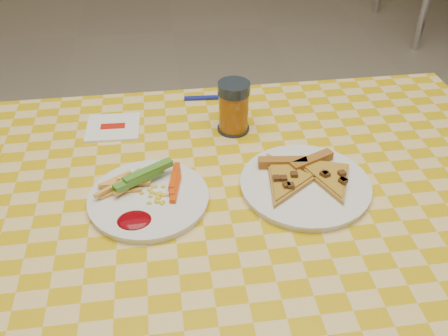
{
  "coord_description": "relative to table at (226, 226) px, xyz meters",
  "views": [
    {
      "loc": [
        -0.1,
        -0.71,
        1.39
      ],
      "look_at": [
        0.0,
        0.07,
        0.78
      ],
      "focal_mm": 40.0,
      "sensor_mm": 36.0,
      "label": 1
    }
  ],
  "objects": [
    {
      "name": "plate_right",
      "position": [
        0.16,
        0.01,
        0.08
      ],
      "size": [
        0.31,
        0.31,
        0.01
      ],
      "primitive_type": "cylinder",
      "rotation": [
        0.0,
        0.0,
        -0.28
      ],
      "color": "white",
      "rests_on": "table"
    },
    {
      "name": "fries_veggies",
      "position": [
        -0.16,
        0.03,
        0.1
      ],
      "size": [
        0.19,
        0.17,
        0.04
      ],
      "color": "#E9A34A",
      "rests_on": "plate_left"
    },
    {
      "name": "drink_glass",
      "position": [
        0.05,
        0.24,
        0.13
      ],
      "size": [
        0.07,
        0.07,
        0.12
      ],
      "color": "black",
      "rests_on": "table"
    },
    {
      "name": "table",
      "position": [
        0.0,
        0.0,
        0.0
      ],
      "size": [
        1.28,
        0.88,
        0.76
      ],
      "color": "silver",
      "rests_on": "ground"
    },
    {
      "name": "pizza_slices",
      "position": [
        0.16,
        0.02,
        0.09
      ],
      "size": [
        0.25,
        0.22,
        0.02
      ],
      "color": "#BF8D3A",
      "rests_on": "plate_right"
    },
    {
      "name": "fork",
      "position": [
        0.03,
        0.38,
        0.08
      ],
      "size": [
        0.16,
        0.03,
        0.01
      ],
      "rotation": [
        0.0,
        0.0,
        -0.06
      ],
      "color": "navy",
      "rests_on": "table"
    },
    {
      "name": "napkin",
      "position": [
        -0.22,
        0.28,
        0.08
      ],
      "size": [
        0.12,
        0.12,
        0.01
      ],
      "rotation": [
        0.0,
        0.0,
        -0.04
      ],
      "color": "white",
      "rests_on": "table"
    },
    {
      "name": "plate_left",
      "position": [
        -0.15,
        0.01,
        0.08
      ],
      "size": [
        0.27,
        0.27,
        0.01
      ],
      "primitive_type": "cylinder",
      "rotation": [
        0.0,
        0.0,
        0.22
      ],
      "color": "white",
      "rests_on": "table"
    }
  ]
}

